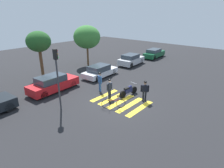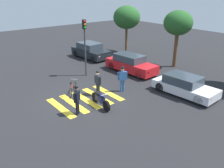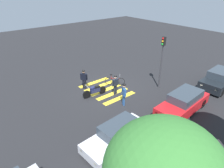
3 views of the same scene
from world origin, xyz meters
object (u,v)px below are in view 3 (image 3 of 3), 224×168
at_px(car_white_van, 119,136).
at_px(traffic_light_pole, 162,55).
at_px(officer_by_motorcycle, 115,83).
at_px(police_motorcycle, 95,91).
at_px(leaning_bicycle, 115,81).
at_px(car_black_suv, 220,79).
at_px(pedestrian_bystander, 124,93).
at_px(officer_on_foot, 84,78).
at_px(car_red_convertible, 183,103).

relative_size(car_white_van, traffic_light_pole, 0.97).
bearing_deg(officer_by_motorcycle, traffic_light_pole, 158.54).
relative_size(police_motorcycle, leaning_bicycle, 1.57).
relative_size(officer_by_motorcycle, car_black_suv, 0.40).
relative_size(police_motorcycle, officer_by_motorcycle, 1.19).
height_order(police_motorcycle, car_black_suv, car_black_suv).
distance_m(police_motorcycle, traffic_light_pole, 6.23).
bearing_deg(traffic_light_pole, pedestrian_bystander, 2.35).
xyz_separation_m(officer_on_foot, car_red_convertible, (-3.57, 7.36, -0.31)).
height_order(pedestrian_bystander, car_red_convertible, pedestrian_bystander).
bearing_deg(leaning_bicycle, car_black_suv, 138.62).
xyz_separation_m(leaning_bicycle, car_red_convertible, (-1.08, 6.24, 0.32)).
bearing_deg(pedestrian_bystander, car_red_convertible, 129.63).
bearing_deg(officer_on_foot, police_motorcycle, 89.04).
bearing_deg(police_motorcycle, officer_by_motorcycle, 149.55).
height_order(police_motorcycle, traffic_light_pole, traffic_light_pole).
distance_m(officer_on_foot, pedestrian_bystander, 4.19).
height_order(officer_by_motorcycle, car_red_convertible, officer_by_motorcycle).
distance_m(pedestrian_bystander, car_black_suv, 9.04).
xyz_separation_m(police_motorcycle, leaning_bicycle, (-2.51, -0.48, -0.07)).
relative_size(leaning_bicycle, car_white_van, 0.30).
bearing_deg(car_red_convertible, traffic_light_pole, -114.99).
bearing_deg(pedestrian_bystander, car_black_suv, 160.08).
bearing_deg(car_white_van, car_red_convertible, 176.50).
height_order(leaning_bicycle, officer_on_foot, officer_on_foot).
bearing_deg(pedestrian_bystander, officer_on_foot, -78.05).
relative_size(pedestrian_bystander, traffic_light_pole, 0.41).
bearing_deg(officer_on_foot, pedestrian_bystander, 101.95).
bearing_deg(car_white_van, officer_on_foot, -106.67).
bearing_deg(traffic_light_pole, police_motorcycle, -24.13).
height_order(pedestrian_bystander, car_white_van, pedestrian_bystander).
bearing_deg(traffic_light_pole, car_white_van, 23.03).
height_order(officer_by_motorcycle, pedestrian_bystander, pedestrian_bystander).
xyz_separation_m(police_motorcycle, car_white_van, (2.07, 5.42, 0.17)).
bearing_deg(car_white_van, car_black_suv, 179.18).
height_order(police_motorcycle, officer_by_motorcycle, officer_by_motorcycle).
height_order(leaning_bicycle, car_black_suv, car_black_suv).
xyz_separation_m(police_motorcycle, car_red_convertible, (-3.60, 5.77, 0.25)).
height_order(officer_on_foot, officer_by_motorcycle, officer_on_foot).
bearing_deg(leaning_bicycle, traffic_light_pole, 133.77).
xyz_separation_m(leaning_bicycle, officer_by_motorcycle, (1.05, 1.34, 0.61)).
bearing_deg(traffic_light_pole, leaning_bicycle, -46.23).
bearing_deg(car_white_van, officer_by_motorcycle, -127.81).
distance_m(car_red_convertible, traffic_light_pole, 4.43).
height_order(car_black_suv, traffic_light_pole, traffic_light_pole).
height_order(leaning_bicycle, officer_by_motorcycle, officer_by_motorcycle).
xyz_separation_m(police_motorcycle, officer_by_motorcycle, (-1.46, 0.86, 0.53)).
bearing_deg(car_red_convertible, police_motorcycle, -58.06).
distance_m(car_black_suv, traffic_light_pole, 5.77).
relative_size(officer_by_motorcycle, pedestrian_bystander, 0.95).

